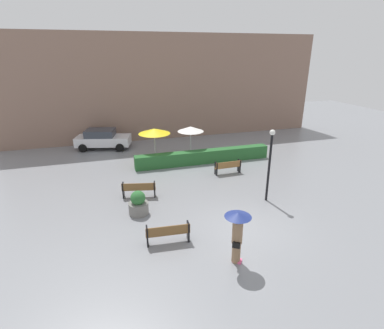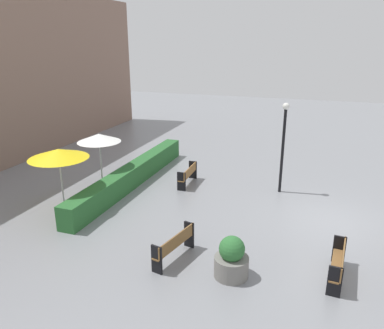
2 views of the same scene
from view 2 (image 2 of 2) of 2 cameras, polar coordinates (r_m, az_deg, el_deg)
ground_plane at (r=14.44m, az=20.26°, el=-8.17°), size 60.00×60.00×0.00m
bench_far_left at (r=11.21m, az=-2.61°, el=-12.00°), size 1.80×0.71×0.85m
bench_near_left at (r=11.13m, az=21.40°, el=-13.66°), size 1.81×0.49×0.85m
bench_back_row at (r=16.76m, az=-0.58°, el=-1.44°), size 1.75×0.43×0.84m
planter_pot at (r=10.55m, az=6.02°, el=-14.14°), size 0.94×0.94×1.20m
lamp_post at (r=15.84m, az=13.72°, el=3.85°), size 0.28×0.28×3.81m
patio_umbrella_yellow at (r=14.60m, az=-19.62°, el=1.55°), size 2.19×2.19×2.40m
patio_umbrella_white at (r=16.58m, az=-13.95°, el=3.93°), size 1.86×1.86×2.37m
hedge_strip at (r=16.97m, az=-9.02°, el=-1.56°), size 9.58×0.70×0.91m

